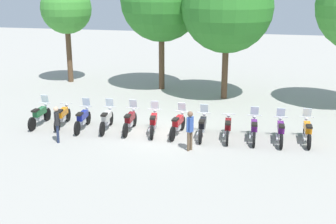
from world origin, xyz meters
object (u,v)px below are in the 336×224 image
at_px(motorcycle_7, 202,126).
at_px(motorcycle_11, 307,131).
at_px(motorcycle_0, 40,115).
at_px(person_0, 190,128).
at_px(motorcycle_1, 62,116).
at_px(motorcycle_2, 83,119).
at_px(tree_0, 66,9).
at_px(motorcycle_6, 178,124).
at_px(tree_2, 227,7).
at_px(motorcycle_3, 107,119).
at_px(motorcycle_9, 254,129).
at_px(motorcycle_4, 130,121).
at_px(motorcycle_5, 154,122).
at_px(person_1, 57,122).
at_px(tree_1, 161,1).
at_px(motorcycle_10, 280,131).
at_px(motorcycle_8, 228,128).

xyz_separation_m(motorcycle_7, motorcycle_11, (4.51, 0.33, 0.00)).
relative_size(motorcycle_0, person_0, 1.30).
xyz_separation_m(motorcycle_0, motorcycle_1, (1.12, 0.11, -0.01)).
bearing_deg(motorcycle_2, tree_0, 23.09).
bearing_deg(person_0, motorcycle_6, -32.42).
distance_m(motorcycle_7, tree_2, 8.38).
bearing_deg(motorcycle_7, motorcycle_6, 86.10).
relative_size(motorcycle_1, motorcycle_3, 1.00).
height_order(motorcycle_9, tree_0, tree_0).
bearing_deg(motorcycle_4, motorcycle_5, -91.93).
distance_m(motorcycle_1, person_1, 2.24).
bearing_deg(tree_2, tree_0, 168.79).
distance_m(motorcycle_1, motorcycle_11, 11.27).
bearing_deg(tree_1, motorcycle_4, -86.78).
bearing_deg(tree_1, motorcycle_7, -65.32).
height_order(motorcycle_6, motorcycle_9, same).
bearing_deg(motorcycle_1, tree_0, 15.48).
relative_size(motorcycle_10, person_0, 1.30).
distance_m(motorcycle_1, motorcycle_9, 9.01).
distance_m(person_0, person_1, 5.73).
height_order(motorcycle_5, motorcycle_9, same).
bearing_deg(motorcycle_8, tree_1, 27.06).
relative_size(motorcycle_0, motorcycle_1, 1.00).
height_order(motorcycle_8, tree_2, tree_2).
xyz_separation_m(motorcycle_1, motorcycle_2, (1.13, -0.21, 0.01)).
height_order(motorcycle_3, tree_0, tree_0).
bearing_deg(motorcycle_5, motorcycle_11, -96.67).
height_order(motorcycle_6, motorcycle_11, same).
distance_m(motorcycle_2, person_0, 5.60).
distance_m(motorcycle_3, motorcycle_11, 9.02).
xyz_separation_m(motorcycle_0, motorcycle_2, (2.25, -0.10, 0.00)).
xyz_separation_m(motorcycle_1, motorcycle_6, (5.64, -0.02, 0.01)).
relative_size(person_1, tree_2, 0.20).
xyz_separation_m(motorcycle_6, person_0, (0.85, -1.73, 0.47)).
height_order(motorcycle_3, motorcycle_7, same).
xyz_separation_m(motorcycle_10, motorcycle_11, (1.13, 0.21, 0.00)).
xyz_separation_m(motorcycle_0, motorcycle_9, (10.14, 0.16, 0.00)).
relative_size(motorcycle_7, tree_2, 0.28).
bearing_deg(motorcycle_7, motorcycle_0, 88.06).
xyz_separation_m(motorcycle_11, tree_2, (-4.21, 6.56, 4.77)).
xyz_separation_m(motorcycle_0, motorcycle_7, (7.88, 0.06, 0.00)).
bearing_deg(motorcycle_0, tree_1, -26.87).
bearing_deg(person_0, tree_2, -62.24).
distance_m(motorcycle_1, tree_0, 10.65).
distance_m(motorcycle_3, motorcycle_8, 5.63).
xyz_separation_m(motorcycle_3, motorcycle_8, (5.63, 0.01, -0.01)).
height_order(person_1, tree_2, tree_2).
xyz_separation_m(motorcycle_8, motorcycle_9, (1.13, 0.08, 0.01)).
bearing_deg(motorcycle_10, tree_1, 39.44).
bearing_deg(motorcycle_11, motorcycle_0, 90.28).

